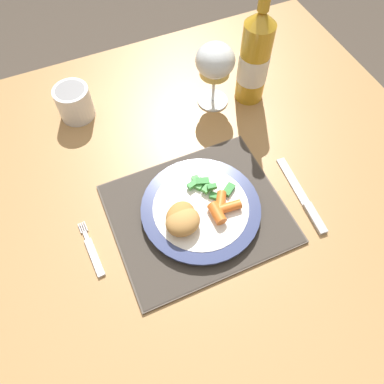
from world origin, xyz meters
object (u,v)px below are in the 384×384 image
at_px(dining_table, 170,219).
at_px(bottle, 255,58).
at_px(table_knife, 305,201).
at_px(drinking_cup, 74,102).
at_px(dinner_plate, 201,209).
at_px(fork, 93,253).
at_px(wine_glass, 215,63).

distance_m(dining_table, bottle, 0.40).
distance_m(table_knife, bottle, 0.33).
xyz_separation_m(table_knife, bottle, (0.04, 0.31, 0.11)).
bearing_deg(drinking_cup, table_knife, -49.22).
relative_size(dining_table, bottle, 4.11).
height_order(dining_table, dinner_plate, dinner_plate).
xyz_separation_m(fork, drinking_cup, (0.07, 0.35, 0.04)).
bearing_deg(bottle, drinking_cup, 165.10).
xyz_separation_m(wine_glass, drinking_cup, (-0.31, 0.09, -0.07)).
relative_size(table_knife, bottle, 0.64).
relative_size(table_knife, wine_glass, 1.20).
distance_m(dinner_plate, bottle, 0.36).
height_order(fork, table_knife, table_knife).
relative_size(dinner_plate, drinking_cup, 2.94).
xyz_separation_m(dinner_plate, drinking_cup, (-0.16, 0.36, 0.02)).
xyz_separation_m(dining_table, bottle, (0.29, 0.20, 0.20)).
bearing_deg(drinking_cup, wine_glass, -15.74).
bearing_deg(table_knife, fork, 171.45).
bearing_deg(wine_glass, fork, -144.56).
bearing_deg(dining_table, table_knife, -24.61).
relative_size(wine_glass, drinking_cup, 1.99).
bearing_deg(table_knife, wine_glass, 98.73).
bearing_deg(fork, bottle, 28.22).
distance_m(fork, table_knife, 0.43).
bearing_deg(drinking_cup, dinner_plate, -66.50).
xyz_separation_m(dinner_plate, fork, (-0.22, 0.00, -0.01)).
bearing_deg(fork, dining_table, 16.70).
bearing_deg(dinner_plate, dining_table, 130.82).
bearing_deg(dinner_plate, fork, 179.09).
bearing_deg(fork, drinking_cup, 79.59).
xyz_separation_m(table_knife, wine_glass, (-0.05, 0.33, 0.11)).
relative_size(fork, drinking_cup, 1.53).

